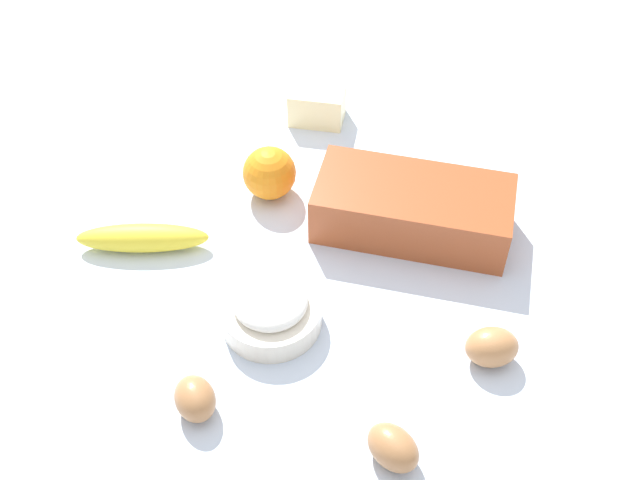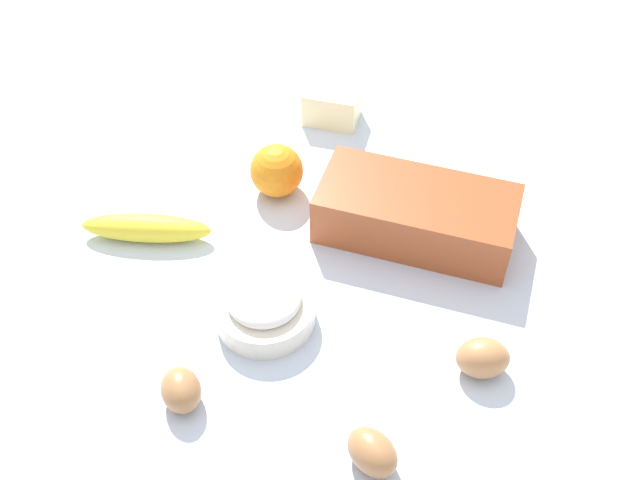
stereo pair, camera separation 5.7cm
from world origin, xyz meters
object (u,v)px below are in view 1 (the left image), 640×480
(flour_bowl, at_px, (271,309))
(butter_block, at_px, (317,105))
(egg_near_butter, at_px, (195,399))
(egg_loose, at_px, (492,347))
(orange_fruit, at_px, (269,173))
(loaf_pan, at_px, (413,208))
(banana, at_px, (143,238))
(egg_beside_bowl, at_px, (393,447))

(flour_bowl, xyz_separation_m, butter_block, (-0.14, 0.41, 0.00))
(egg_near_butter, distance_m, egg_loose, 0.37)
(egg_near_butter, bearing_deg, orange_fruit, 106.01)
(butter_block, height_order, egg_loose, butter_block)
(loaf_pan, bearing_deg, egg_near_butter, -119.57)
(loaf_pan, distance_m, egg_loose, 0.25)
(egg_near_butter, bearing_deg, egg_loose, 38.21)
(loaf_pan, xyz_separation_m, flour_bowl, (-0.10, -0.24, -0.01))
(egg_near_butter, bearing_deg, butter_block, 102.42)
(loaf_pan, bearing_deg, butter_block, 131.62)
(loaf_pan, relative_size, egg_loose, 4.47)
(butter_block, bearing_deg, loaf_pan, -34.82)
(banana, relative_size, egg_near_butter, 3.08)
(orange_fruit, bearing_deg, loaf_pan, 7.13)
(butter_block, bearing_deg, orange_fruit, -84.72)
(flour_bowl, distance_m, orange_fruit, 0.25)
(loaf_pan, height_order, orange_fruit, orange_fruit)
(orange_fruit, xyz_separation_m, egg_loose, (0.40, -0.14, -0.01))
(banana, distance_m, egg_loose, 0.51)
(orange_fruit, bearing_deg, banana, -120.32)
(egg_loose, bearing_deg, butter_block, 141.16)
(butter_block, xyz_separation_m, egg_beside_bowl, (0.36, -0.52, -0.01))
(flour_bowl, xyz_separation_m, banana, (-0.23, 0.03, -0.01))
(banana, bearing_deg, flour_bowl, -8.49)
(flour_bowl, bearing_deg, loaf_pan, 68.10)
(banana, height_order, orange_fruit, orange_fruit)
(egg_loose, bearing_deg, loaf_pan, 136.38)
(banana, height_order, butter_block, butter_block)
(egg_loose, bearing_deg, egg_near_butter, -141.79)
(flour_bowl, bearing_deg, butter_block, 108.99)
(banana, relative_size, butter_block, 2.11)
(loaf_pan, relative_size, orange_fruit, 3.72)
(orange_fruit, bearing_deg, butter_block, 95.28)
(flour_bowl, height_order, egg_loose, flour_bowl)
(orange_fruit, relative_size, egg_beside_bowl, 1.21)
(flour_bowl, height_order, butter_block, flour_bowl)
(banana, distance_m, egg_beside_bowl, 0.47)
(loaf_pan, bearing_deg, banana, -160.95)
(flour_bowl, height_order, orange_fruit, orange_fruit)
(flour_bowl, xyz_separation_m, egg_beside_bowl, (0.22, -0.11, -0.00))
(flour_bowl, relative_size, egg_near_butter, 2.17)
(orange_fruit, xyz_separation_m, egg_beside_bowl, (0.34, -0.32, -0.02))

